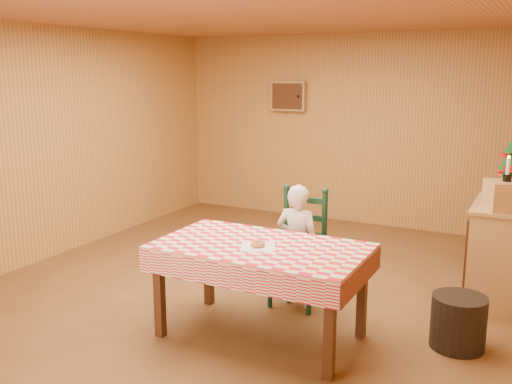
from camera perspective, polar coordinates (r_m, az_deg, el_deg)
ground at (r=5.65m, az=-0.95°, el=-9.84°), size 6.00×6.00×0.00m
cabin_walls at (r=5.73m, az=1.53°, el=9.22°), size 5.10×6.05×2.65m
dining_table at (r=4.51m, az=0.48°, el=-6.32°), size 1.66×0.96×0.77m
ladder_chair at (r=5.24m, az=4.40°, el=-5.80°), size 0.44×0.40×1.08m
seated_child at (r=5.17m, az=4.16°, el=-5.35°), size 0.41×0.27×1.12m
napkin at (r=4.44m, az=0.19°, el=-5.47°), size 0.34×0.34×0.00m
donut at (r=4.43m, az=0.19°, el=-5.21°), size 0.12×0.12×0.04m
shelf_unit at (r=5.88m, az=23.39°, el=-5.19°), size 0.54×1.24×0.93m
crate at (r=5.35m, az=23.67°, el=-0.33°), size 0.40×0.40×0.25m
christmas_tree at (r=5.96m, az=24.26°, el=2.33°), size 0.34×0.34×0.62m
flower_arrangement at (r=6.27m, az=23.92°, el=2.12°), size 0.25×0.25×0.42m
candle_set at (r=5.31m, az=23.84°, el=1.67°), size 0.07×0.07×0.22m
storage_bin at (r=4.77m, az=19.58°, el=-12.15°), size 0.55×0.55×0.42m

